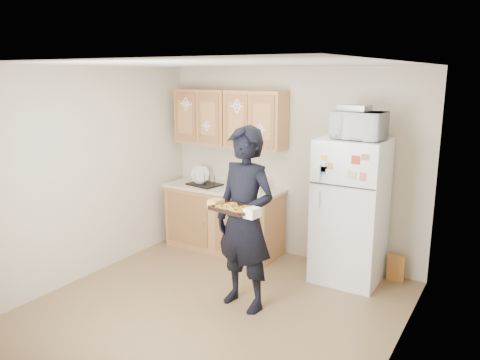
% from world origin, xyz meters
% --- Properties ---
extents(floor, '(3.60, 3.60, 0.00)m').
position_xyz_m(floor, '(0.00, 0.00, 0.00)').
color(floor, brown).
rests_on(floor, ground).
extents(ceiling, '(3.60, 3.60, 0.00)m').
position_xyz_m(ceiling, '(0.00, 0.00, 2.50)').
color(ceiling, silver).
rests_on(ceiling, wall_back).
extents(wall_back, '(3.60, 0.04, 2.50)m').
position_xyz_m(wall_back, '(0.00, 1.80, 1.25)').
color(wall_back, beige).
rests_on(wall_back, floor).
extents(wall_front, '(3.60, 0.04, 2.50)m').
position_xyz_m(wall_front, '(0.00, -1.80, 1.25)').
color(wall_front, beige).
rests_on(wall_front, floor).
extents(wall_left, '(0.04, 3.60, 2.50)m').
position_xyz_m(wall_left, '(-1.80, 0.00, 1.25)').
color(wall_left, beige).
rests_on(wall_left, floor).
extents(wall_right, '(0.04, 3.60, 2.50)m').
position_xyz_m(wall_right, '(1.80, 0.00, 1.25)').
color(wall_right, beige).
rests_on(wall_right, floor).
extents(refrigerator, '(0.75, 0.70, 1.70)m').
position_xyz_m(refrigerator, '(0.95, 1.43, 0.85)').
color(refrigerator, white).
rests_on(refrigerator, floor).
extents(base_cabinet, '(1.60, 0.60, 0.86)m').
position_xyz_m(base_cabinet, '(-0.85, 1.48, 0.43)').
color(base_cabinet, olive).
rests_on(base_cabinet, floor).
extents(countertop, '(1.64, 0.64, 0.04)m').
position_xyz_m(countertop, '(-0.85, 1.48, 0.88)').
color(countertop, beige).
rests_on(countertop, base_cabinet).
extents(upper_cab_left, '(0.80, 0.33, 0.75)m').
position_xyz_m(upper_cab_left, '(-1.25, 1.61, 1.83)').
color(upper_cab_left, olive).
rests_on(upper_cab_left, wall_back).
extents(upper_cab_right, '(0.80, 0.33, 0.75)m').
position_xyz_m(upper_cab_right, '(-0.43, 1.61, 1.83)').
color(upper_cab_right, olive).
rests_on(upper_cab_right, wall_back).
extents(cereal_box, '(0.20, 0.07, 0.32)m').
position_xyz_m(cereal_box, '(1.47, 1.67, 0.16)').
color(cereal_box, '#BF9443').
rests_on(cereal_box, floor).
extents(person, '(0.76, 0.56, 1.92)m').
position_xyz_m(person, '(0.24, 0.22, 0.96)').
color(person, black).
rests_on(person, floor).
extents(baking_tray, '(0.44, 0.36, 0.04)m').
position_xyz_m(baking_tray, '(0.29, -0.08, 1.15)').
color(baking_tray, black).
rests_on(baking_tray, person).
extents(pizza_front_left, '(0.13, 0.13, 0.02)m').
position_xyz_m(pizza_front_left, '(0.18, -0.13, 1.17)').
color(pizza_front_left, orange).
rests_on(pizza_front_left, baking_tray).
extents(pizza_front_right, '(0.13, 0.13, 0.02)m').
position_xyz_m(pizza_front_right, '(0.37, -0.16, 1.17)').
color(pizza_front_right, orange).
rests_on(pizza_front_right, baking_tray).
extents(pizza_back_left, '(0.13, 0.13, 0.02)m').
position_xyz_m(pizza_back_left, '(0.20, 0.00, 1.17)').
color(pizza_back_left, orange).
rests_on(pizza_back_left, baking_tray).
extents(pizza_back_right, '(0.13, 0.13, 0.02)m').
position_xyz_m(pizza_back_right, '(0.39, -0.03, 1.17)').
color(pizza_back_right, orange).
rests_on(pizza_back_right, baking_tray).
extents(pizza_center, '(0.13, 0.13, 0.02)m').
position_xyz_m(pizza_center, '(0.29, -0.08, 1.17)').
color(pizza_center, orange).
rests_on(pizza_center, baking_tray).
extents(microwave, '(0.58, 0.41, 0.31)m').
position_xyz_m(microwave, '(1.01, 1.38, 1.85)').
color(microwave, white).
rests_on(microwave, refrigerator).
extents(foil_pan, '(0.35, 0.27, 0.07)m').
position_xyz_m(foil_pan, '(0.94, 1.41, 2.04)').
color(foil_pan, '#B0B0B7').
rests_on(foil_pan, microwave).
extents(dish_rack, '(0.49, 0.40, 0.17)m').
position_xyz_m(dish_rack, '(-1.13, 1.43, 0.99)').
color(dish_rack, black).
rests_on(dish_rack, countertop).
extents(bowl, '(0.24, 0.24, 0.05)m').
position_xyz_m(bowl, '(-1.21, 1.43, 0.95)').
color(bowl, white).
rests_on(bowl, dish_rack).
extents(soap_bottle, '(0.09, 0.09, 0.19)m').
position_xyz_m(soap_bottle, '(-0.27, 1.42, 0.99)').
color(soap_bottle, white).
rests_on(soap_bottle, countertop).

